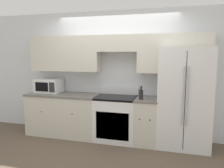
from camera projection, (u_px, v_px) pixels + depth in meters
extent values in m
plane|color=brown|center=(108.00, 145.00, 4.16)|extent=(12.00, 12.00, 0.00)
cube|color=silver|center=(116.00, 74.00, 4.61)|extent=(8.00, 0.06, 2.60)
cube|color=beige|center=(66.00, 54.00, 4.65)|extent=(1.51, 0.33, 0.73)
cube|color=beige|center=(118.00, 43.00, 4.32)|extent=(0.80, 0.33, 0.33)
cube|color=beige|center=(174.00, 54.00, 4.07)|extent=(1.34, 0.33, 0.73)
cube|color=beige|center=(64.00, 115.00, 4.68)|extent=(1.51, 0.62, 0.85)
cube|color=slate|center=(63.00, 95.00, 4.62)|extent=(1.54, 0.64, 0.03)
sphere|color=black|center=(42.00, 112.00, 4.46)|extent=(0.03, 0.03, 0.03)
sphere|color=black|center=(72.00, 114.00, 4.28)|extent=(0.03, 0.03, 0.03)
cube|color=beige|center=(146.00, 121.00, 4.22)|extent=(0.41, 0.62, 0.85)
cube|color=slate|center=(147.00, 99.00, 4.16)|extent=(0.44, 0.64, 0.03)
sphere|color=black|center=(139.00, 119.00, 3.93)|extent=(0.03, 0.03, 0.03)
sphere|color=black|center=(150.00, 120.00, 3.88)|extent=(0.03, 0.03, 0.03)
cube|color=white|center=(116.00, 119.00, 4.38)|extent=(0.80, 0.62, 0.84)
cube|color=black|center=(112.00, 126.00, 4.09)|extent=(0.64, 0.01, 0.54)
cube|color=black|center=(116.00, 98.00, 4.32)|extent=(0.80, 0.62, 0.04)
cube|color=white|center=(119.00, 90.00, 4.57)|extent=(0.80, 0.04, 0.16)
cylinder|color=silver|center=(112.00, 112.00, 4.03)|extent=(0.64, 0.02, 0.02)
cube|color=white|center=(184.00, 98.00, 4.01)|extent=(0.93, 0.70, 1.84)
cube|color=black|center=(185.00, 102.00, 3.68)|extent=(0.01, 0.01, 1.69)
cylinder|color=#B7B7BC|center=(183.00, 96.00, 3.65)|extent=(0.02, 0.02, 1.01)
cylinder|color=#B7B7BC|center=(187.00, 97.00, 3.63)|extent=(0.02, 0.02, 1.01)
cube|color=white|center=(49.00, 86.00, 4.79)|extent=(0.55, 0.39, 0.29)
cube|color=black|center=(42.00, 87.00, 4.61)|extent=(0.30, 0.01, 0.19)
cube|color=#262628|center=(52.00, 87.00, 4.55)|extent=(0.12, 0.01, 0.21)
cylinder|color=black|center=(141.00, 95.00, 4.04)|extent=(0.07, 0.07, 0.18)
cylinder|color=black|center=(141.00, 89.00, 4.03)|extent=(0.03, 0.03, 0.05)
cylinder|color=black|center=(141.00, 87.00, 4.02)|extent=(0.04, 0.04, 0.02)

